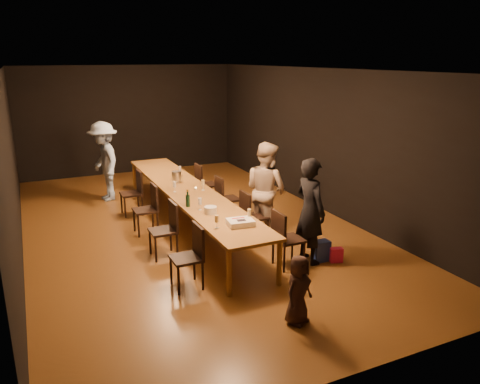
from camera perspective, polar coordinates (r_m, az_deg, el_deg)
name	(u,v)px	position (r m, az deg, el deg)	size (l,w,h in m)	color
ground	(189,226)	(9.32, -6.25, -4.15)	(10.00, 10.00, 0.00)	#4C2D13
room_shell	(185,121)	(8.82, -6.67, 8.61)	(6.04, 10.04, 3.02)	black
table	(188,192)	(9.10, -6.39, 0.00)	(0.90, 6.00, 0.75)	brown
chair_right_0	(289,239)	(7.44, 5.97, -5.67)	(0.42, 0.42, 0.93)	black
chair_right_1	(255,216)	(8.43, 1.80, -2.94)	(0.42, 0.42, 0.93)	black
chair_right_2	(228,198)	(9.46, -1.47, -0.77)	(0.42, 0.42, 0.93)	black
chair_right_3	(207,184)	(10.53, -4.08, 0.97)	(0.42, 0.42, 0.93)	black
chair_left_0	(186,257)	(6.79, -6.58, -7.93)	(0.42, 0.42, 0.93)	black
chair_left_1	(163,230)	(7.85, -9.39, -4.62)	(0.42, 0.42, 0.93)	black
chair_left_2	(145,209)	(8.95, -11.50, -2.10)	(0.42, 0.42, 0.93)	black
chair_left_3	(131,193)	(10.08, -13.14, -0.13)	(0.42, 0.42, 0.93)	black
woman_birthday	(310,211)	(7.54, 8.56, -2.28)	(0.63, 0.41, 1.72)	black
woman_tan	(266,190)	(8.55, 3.20, 0.28)	(0.86, 0.67, 1.77)	#C1A891
man_blue	(104,161)	(11.16, -16.21, 3.60)	(1.18, 0.68, 1.82)	#87A4D1
child	(298,290)	(5.96, 7.13, -11.74)	(0.44, 0.29, 0.90)	#38241F
gift_bag_red	(336,255)	(7.83, 11.65, -7.53)	(0.21, 0.11, 0.24)	#E32264
gift_bag_blue	(321,251)	(7.81, 9.83, -7.08)	(0.27, 0.18, 0.34)	#2740AA
birthday_cake	(240,222)	(7.14, 0.04, -3.72)	(0.42, 0.36, 0.09)	white
plate_stack	(211,210)	(7.67, -3.62, -2.21)	(0.21, 0.21, 0.12)	white
champagne_bottle	(188,198)	(8.03, -6.39, -0.72)	(0.07, 0.07, 0.31)	black
ice_bucket	(177,176)	(9.68, -7.74, 1.89)	(0.20, 0.20, 0.22)	#BBBCC0
wineglass_0	(217,222)	(7.00, -2.85, -3.64)	(0.06, 0.06, 0.21)	beige
wineglass_1	(249,215)	(7.27, 1.15, -2.87)	(0.06, 0.06, 0.21)	beige
wineglass_2	(200,204)	(7.85, -4.91, -1.47)	(0.06, 0.06, 0.21)	silver
wineglass_3	(203,185)	(8.99, -4.53, 0.85)	(0.06, 0.06, 0.21)	beige
wineglass_4	(175,187)	(8.94, -7.99, 0.65)	(0.06, 0.06, 0.21)	silver
wineglass_5	(180,171)	(10.16, -7.32, 2.57)	(0.06, 0.06, 0.21)	silver
tealight_near	(245,224)	(7.15, 0.57, -3.94)	(0.05, 0.05, 0.03)	#B2B7B2
tealight_mid	(196,189)	(9.09, -5.42, 0.42)	(0.05, 0.05, 0.03)	#B2B7B2
tealight_far	(173,172)	(10.45, -8.16, 2.43)	(0.05, 0.05, 0.03)	#B2B7B2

